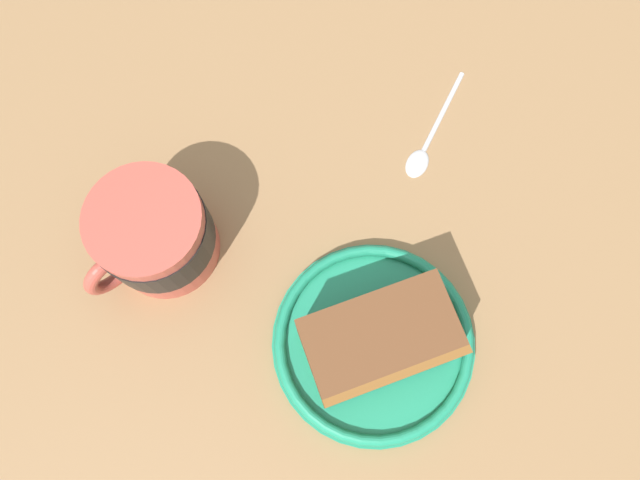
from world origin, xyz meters
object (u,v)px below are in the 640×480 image
cake_slice (378,341)px  teaspoon (426,145)px  small_plate (373,342)px  tea_mug (154,234)px

cake_slice → teaspoon: (14.65, -12.72, -4.12)cm
small_plate → cake_slice: bearing=175.1°
teaspoon → small_plate: bearing=138.5°
small_plate → cake_slice: (-0.27, 0.02, 3.48)cm
cake_slice → small_plate: bearing=-4.9°
tea_mug → teaspoon: size_ratio=1.13×
tea_mug → teaspoon: tea_mug is taller
small_plate → tea_mug: tea_mug is taller
cake_slice → tea_mug: (15.53, 12.85, 0.18)cm
teaspoon → tea_mug: bearing=88.0°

